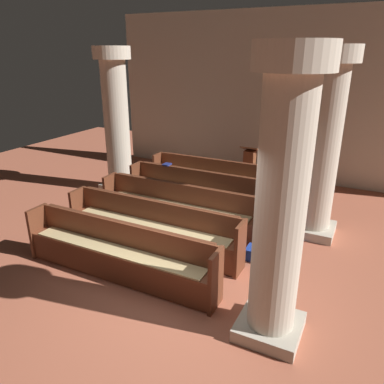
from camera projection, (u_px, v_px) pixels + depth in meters
The scene contains 14 objects.
ground_plane at pixel (175, 286), 5.80m from camera, with size 19.20×19.20×0.00m, color #AD5B42.
back_wall at pixel (282, 98), 10.07m from camera, with size 10.00×0.16×4.50m, color beige.
pew_row_0 at pixel (217, 178), 9.22m from camera, with size 3.47×0.47×0.91m.
pew_row_1 at pixel (199, 190), 8.38m from camera, with size 3.47×0.46×0.91m.
pew_row_2 at pixel (178, 206), 7.54m from camera, with size 3.47×0.46×0.91m.
pew_row_3 at pixel (152, 225), 6.71m from camera, with size 3.47×0.47×0.91m.
pew_row_4 at pixel (117, 250), 5.87m from camera, with size 3.47×0.46×0.91m.
pillar_aisle_side at pixel (323, 143), 6.84m from camera, with size 0.90×0.90×3.56m.
pillar_far_side at pixel (116, 119), 9.24m from camera, with size 0.90×0.90×3.56m.
pillar_aisle_rear at pixel (281, 202), 4.19m from camera, with size 0.86×0.86×3.56m.
lectern at pixel (249, 168), 10.08m from camera, with size 0.48×0.45×1.08m.
hymn_book at pixel (167, 164), 8.79m from camera, with size 0.16×0.21×0.03m, color navy.
kneeler_box_blue at pixel (258, 254), 6.50m from camera, with size 0.43×0.31×0.22m, color navy.
kneeler_box_navy at pixel (283, 234), 7.25m from camera, with size 0.43×0.29×0.21m, color navy.
Camera 1 is at (2.44, -4.25, 3.46)m, focal length 34.58 mm.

